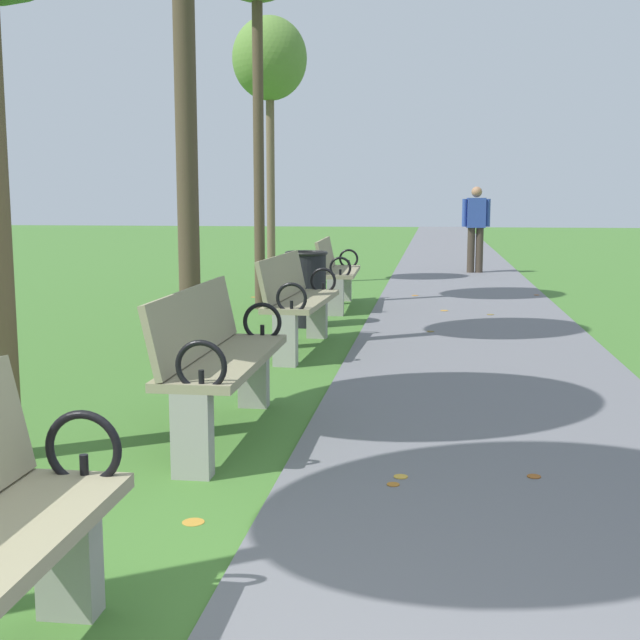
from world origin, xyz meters
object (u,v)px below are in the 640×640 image
at_px(park_bench_2, 218,358).
at_px(trash_bin, 306,288).
at_px(park_bench_3, 297,300).
at_px(park_bench_4, 336,271).
at_px(tree_5, 270,62).
at_px(pedestrian_walking, 476,225).

relative_size(park_bench_2, trash_bin, 1.91).
distance_m(park_bench_3, park_bench_4, 3.13).
distance_m(park_bench_2, tree_5, 9.44).
bearing_deg(park_bench_4, trash_bin, -95.27).
relative_size(park_bench_3, tree_5, 0.38).
height_order(park_bench_3, tree_5, tree_5).
distance_m(park_bench_3, trash_bin, 1.55).
xyz_separation_m(park_bench_2, park_bench_4, (0.00, 6.03, 0.00)).
xyz_separation_m(park_bench_3, pedestrian_walking, (2.04, 8.47, 0.44)).
distance_m(park_bench_4, tree_5, 4.39).
bearing_deg(trash_bin, park_bench_2, -88.10).
distance_m(park_bench_4, pedestrian_walking, 5.73).
distance_m(tree_5, trash_bin, 5.54).
xyz_separation_m(pedestrian_walking, trash_bin, (-2.18, -6.93, -0.50)).
distance_m(park_bench_2, park_bench_3, 2.89).
bearing_deg(tree_5, park_bench_4, -63.12).
distance_m(park_bench_2, trash_bin, 4.43).
distance_m(tree_5, pedestrian_walking, 5.04).
relative_size(park_bench_2, tree_5, 0.37).
height_order(park_bench_2, trash_bin, park_bench_2).
relative_size(park_bench_3, pedestrian_walking, 1.00).
bearing_deg(pedestrian_walking, tree_5, -143.44).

